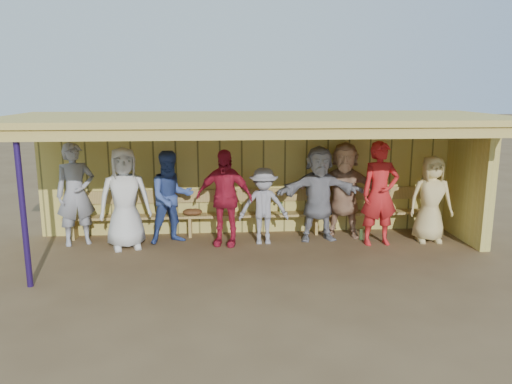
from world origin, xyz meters
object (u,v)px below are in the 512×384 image
player_d (224,198)px  player_f (344,190)px  player_h (431,199)px  bench (253,209)px  player_e (264,206)px  player_g (380,194)px  player_a (76,194)px  player_extra (319,194)px  player_c (171,197)px  player_b (125,198)px

player_d → player_f: bearing=23.1°
player_h → bench: (-3.42, 0.75, -0.32)m
player_e → player_d: bearing=-177.7°
player_f → player_g: bearing=-30.5°
player_a → player_d: bearing=-27.6°
player_extra → player_a: bearing=176.2°
player_c → player_h: (5.04, -0.30, -0.05)m
player_c → player_g: player_g is taller
player_f → player_extra: (-0.55, -0.18, -0.03)m
player_f → bench: player_f is taller
player_d → player_extra: 1.86m
player_d → player_a: bearing=-170.0°
player_b → player_h: 5.87m
player_d → bench: size_ratio=0.24×
player_g → player_a: bearing=171.9°
player_extra → player_e: bearing=-175.3°
player_a → player_f: 5.23m
player_c → player_g: 3.99m
player_e → player_extra: player_extra is taller
player_a → player_e: 3.59m
player_extra → player_f: bearing=15.7°
player_e → bench: (-0.15, 0.64, -0.22)m
player_c → player_g: bearing=-26.6°
player_a → player_f: (5.23, 0.11, -0.02)m
player_g → player_extra: size_ratio=1.06×
player_d → player_h: 4.02m
player_c → player_extra: player_extra is taller
player_a → player_e: (3.57, -0.23, -0.24)m
player_g → bench: player_g is taller
player_extra → player_h: bearing=-9.7°
player_g → player_h: (1.06, 0.11, -0.15)m
bench → player_d: bearing=-132.4°
player_c → player_d: bearing=-32.0°
player_b → player_extra: bearing=-11.6°
player_d → player_extra: size_ratio=0.99×
player_f → player_g: size_ratio=0.96×
player_g → bench: 2.55m
player_d → player_e: bearing=16.1°
player_e → player_f: size_ratio=0.77×
player_e → player_g: size_ratio=0.74×
player_b → player_h: size_ratio=1.13×
player_f → player_c: bearing=-163.1°
player_c → player_f: bearing=-18.3°
player_f → player_g: (0.55, -0.55, 0.04)m
player_h → bench: player_h is taller
player_e → player_h: player_h is taller
player_extra → bench: bearing=155.8°
player_a → bench: player_a is taller
player_c → player_d: size_ratio=0.98×
player_b → bench: (2.45, 0.72, -0.43)m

